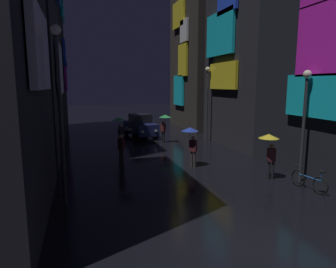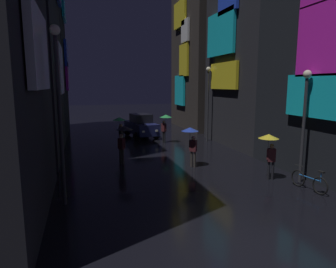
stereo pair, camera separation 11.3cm
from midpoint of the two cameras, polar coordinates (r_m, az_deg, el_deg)
ground_plane at (r=8.79m, az=16.47°, el=-20.39°), size 120.00×120.00×0.00m
building_left_mid at (r=20.19m, az=-26.78°, el=18.30°), size 4.25×8.62×15.55m
building_left_far at (r=28.91m, az=-23.75°, el=16.74°), size 4.25×8.23×16.80m
building_right_mid at (r=22.85m, az=15.84°, el=20.10°), size 4.25×7.48×17.39m
building_right_far at (r=30.81m, az=6.20°, el=14.66°), size 4.25×7.99×14.36m
pedestrian_foreground_right_yellow at (r=14.27m, az=18.58°, el=-1.78°), size 0.90×0.90×2.12m
pedestrian_foreground_left_blue at (r=15.67m, az=4.21°, el=-0.36°), size 0.90×0.90×2.12m
pedestrian_midstreet_left_green at (r=20.65m, az=-9.43°, el=1.89°), size 0.90×0.90×2.12m
pedestrian_midstreet_centre_black at (r=16.30m, az=-8.74°, el=-0.06°), size 0.90×0.90×2.12m
pedestrian_near_crossing_green at (r=22.27m, az=-0.81°, el=2.55°), size 0.90×0.90×2.12m
bicycle_parked_at_storefront at (r=13.76m, az=25.09°, el=-8.09°), size 0.30×1.81×0.96m
car_distant at (r=25.02m, az=-5.44°, el=1.55°), size 2.66×4.33×1.92m
streetlamp_left_near at (r=11.02m, az=-20.24°, el=6.50°), size 0.36×0.36×6.29m
streetlamp_right_far at (r=23.06m, az=7.33°, el=7.31°), size 0.36×0.36×5.64m
streetlamp_right_near at (r=14.26m, az=24.37°, el=3.79°), size 0.36×0.36×4.93m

